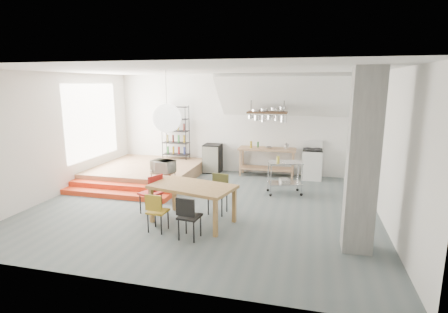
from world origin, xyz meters
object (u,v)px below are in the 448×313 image
(stove, at_px, (312,164))
(dining_table, at_px, (193,189))
(mini_fridge, at_px, (213,158))
(rolling_cart, at_px, (285,173))

(stove, relative_size, dining_table, 0.62)
(mini_fridge, bearing_deg, rolling_cart, -35.24)
(stove, xyz_separation_m, dining_table, (-2.44, -4.20, 0.25))
(rolling_cart, relative_size, mini_fridge, 1.04)
(rolling_cart, bearing_deg, stove, 51.97)
(rolling_cart, bearing_deg, mini_fridge, 128.70)
(stove, bearing_deg, mini_fridge, 179.22)
(stove, bearing_deg, dining_table, -120.09)
(rolling_cart, bearing_deg, dining_table, -141.16)
(dining_table, distance_m, mini_fridge, 4.32)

